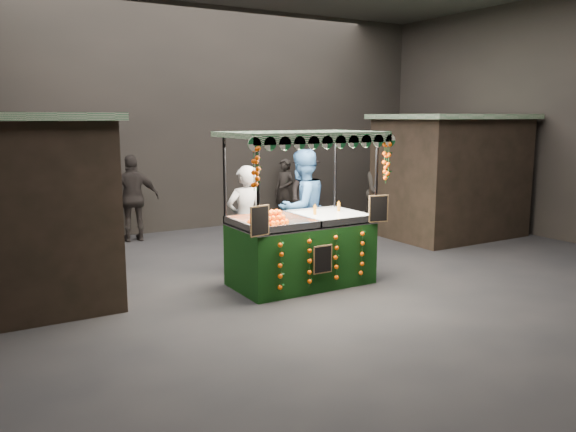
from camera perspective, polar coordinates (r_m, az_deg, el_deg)
ground at (r=9.19m, az=2.93°, el=-6.32°), size 12.00×12.00×0.00m
market_hall at (r=8.86m, az=3.13°, el=15.18°), size 12.10×10.10×5.05m
neighbour_stall_right at (r=12.89m, az=15.76°, el=3.91°), size 3.00×2.20×2.60m
juice_stall at (r=8.77m, az=1.46°, el=-2.22°), size 2.41×1.42×2.33m
vendor_grey at (r=9.42m, az=-4.25°, el=-0.38°), size 0.66×0.44×1.78m
vendor_blue at (r=9.84m, az=1.40°, el=0.77°), size 1.12×0.96×2.01m
shopper_0 at (r=10.45m, az=-18.81°, el=-0.51°), size 0.67×0.59×1.55m
shopper_1 at (r=12.84m, az=9.20°, el=2.39°), size 1.00×0.84×1.84m
shopper_2 at (r=12.26m, az=-15.04°, el=1.71°), size 1.08×0.53×1.79m
shopper_3 at (r=13.37m, az=1.80°, el=2.60°), size 1.30×1.08×1.75m
shopper_5 at (r=13.69m, az=12.92°, el=2.70°), size 1.58×1.58×1.83m
shopper_6 at (r=13.94m, az=-0.34°, el=2.50°), size 0.53×0.65×1.55m
shopper_7 at (r=12.13m, az=-24.03°, el=1.44°), size 1.33×0.88×1.93m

